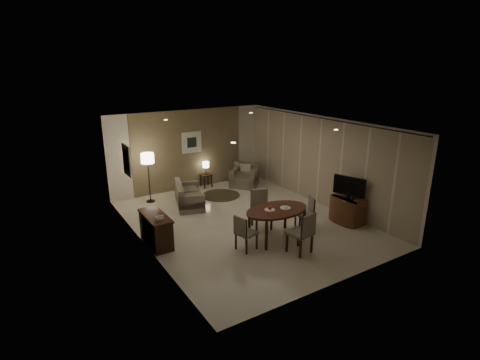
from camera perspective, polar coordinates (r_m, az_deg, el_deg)
room_shell at (r=10.21m, az=-0.60°, el=1.36°), size 5.50×7.00×2.70m
taupe_accent at (r=12.87m, az=-7.79°, el=4.59°), size 3.96×0.03×2.70m
curtain_wall at (r=11.51m, az=11.95°, el=2.68°), size 0.08×6.70×2.58m
curtain_rod at (r=11.25m, az=12.37°, el=9.19°), size 0.03×6.80×0.03m
art_back_frame at (r=12.83m, az=-7.38°, el=5.71°), size 0.72×0.03×0.72m
art_back_canvas at (r=12.82m, az=-7.35°, el=5.70°), size 0.34×0.01×0.34m
art_left_frame at (r=9.77m, az=-16.91°, el=2.87°), size 0.03×0.60×0.80m
art_left_canvas at (r=9.77m, az=-16.82°, el=2.89°), size 0.01×0.46×0.64m
downlight_nl at (r=7.36m, az=-1.02°, el=5.70°), size 0.10×0.10×0.01m
downlight_nr at (r=9.10m, az=14.42°, el=7.43°), size 0.10×0.10×0.01m
downlight_fl at (r=10.57m, az=-11.24°, el=8.98°), size 0.10×0.10×0.01m
downlight_fr at (r=11.84m, az=1.68°, el=10.19°), size 0.10×0.10×0.01m
console_desk at (r=9.22m, az=-12.68°, el=-7.39°), size 0.48×1.20×0.75m
telephone at (r=8.79m, az=-12.19°, el=-5.60°), size 0.20×0.14×0.09m
tv_cabinet at (r=10.63m, az=16.08°, el=-4.40°), size 0.48×0.90×0.70m
flat_tv at (r=10.39m, az=16.31°, el=-0.99°), size 0.36×0.85×0.60m
dining_table at (r=9.32m, az=5.58°, el=-6.67°), size 1.65×1.03×0.77m
chair_near at (r=8.69m, az=9.11°, el=-7.87°), size 0.55×0.55×1.00m
chair_far at (r=9.82m, az=3.33°, el=-4.58°), size 0.61×0.61×1.00m
chair_left at (r=8.74m, az=0.97°, el=-7.97°), size 0.50×0.50×0.86m
chair_right at (r=9.97m, az=9.74°, el=-4.96°), size 0.53×0.53×0.85m
plate_a at (r=9.10m, az=4.56°, el=-4.55°), size 0.26×0.26×0.02m
plate_b at (r=9.26m, az=6.93°, el=-4.24°), size 0.26×0.26×0.02m
fruit_apple at (r=9.08m, az=4.57°, el=-4.24°), size 0.09×0.09×0.09m
napkin at (r=9.25m, az=6.94°, el=-4.10°), size 0.12×0.08×0.03m
round_rug at (r=12.35m, az=-2.93°, el=-2.32°), size 1.25×1.25×0.01m
sofa at (r=11.48m, az=-7.73°, el=-2.18°), size 1.67×1.18×0.71m
armchair at (r=13.13m, az=0.66°, el=0.69°), size 1.22×1.22×0.79m
side_table at (r=13.16m, az=-5.17°, el=-0.08°), size 0.36×0.36×0.46m
table_lamp at (r=13.03m, az=-5.23°, el=1.93°), size 0.22×0.22×0.50m
floor_lamp at (r=11.89m, az=-13.71°, el=0.31°), size 0.39×0.39×1.56m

